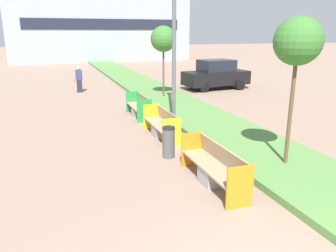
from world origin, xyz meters
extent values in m
cube|color=#568442|center=(3.20, 12.00, 0.09)|extent=(2.80, 120.00, 0.18)
cube|color=#939EAD|center=(4.00, 42.09, 4.04)|extent=(21.78, 7.79, 8.08)
cube|color=#1E2333|center=(4.00, 38.15, 4.44)|extent=(18.29, 0.08, 1.20)
cube|color=#9E9B96|center=(0.90, 4.19, 0.21)|extent=(0.52, 0.60, 0.42)
cube|color=tan|center=(0.90, 4.19, 0.44)|extent=(0.58, 2.39, 0.05)
cube|color=tan|center=(1.17, 4.19, 0.70)|extent=(0.14, 2.29, 0.48)
cube|color=orange|center=(0.90, 2.98, 0.47)|extent=(0.62, 0.04, 0.94)
cube|color=orange|center=(0.90, 5.40, 0.47)|extent=(0.62, 0.04, 0.94)
cube|color=#9E9B96|center=(0.90, 8.11, 0.21)|extent=(0.52, 0.60, 0.42)
cube|color=tan|center=(0.90, 8.11, 0.44)|extent=(0.58, 2.18, 0.05)
cube|color=tan|center=(1.17, 8.11, 0.70)|extent=(0.14, 2.09, 0.48)
cube|color=yellow|center=(0.90, 7.00, 0.47)|extent=(0.62, 0.04, 0.94)
cube|color=yellow|center=(0.90, 9.22, 0.47)|extent=(0.62, 0.04, 0.94)
cube|color=#9E9B96|center=(0.90, 11.17, 0.21)|extent=(0.52, 0.60, 0.42)
cube|color=tan|center=(0.90, 11.17, 0.44)|extent=(0.58, 1.95, 0.05)
cube|color=tan|center=(1.17, 11.17, 0.70)|extent=(0.14, 1.88, 0.48)
cube|color=#238C3D|center=(0.90, 10.17, 0.47)|extent=(0.62, 0.04, 0.94)
cube|color=#238C3D|center=(0.90, 12.16, 0.47)|extent=(0.62, 0.04, 0.94)
cylinder|color=#4C4F51|center=(0.51, 6.20, 0.43)|extent=(0.36, 0.36, 0.87)
cylinder|color=black|center=(0.51, 6.20, 0.89)|extent=(0.38, 0.38, 0.05)
cylinder|color=#56595B|center=(1.55, 8.56, 4.40)|extent=(0.14, 0.14, 8.80)
cylinder|color=brown|center=(3.16, 4.35, 1.50)|extent=(0.10, 0.10, 3.00)
sphere|color=#38702D|center=(3.16, 4.35, 3.33)|extent=(1.18, 1.18, 1.18)
cylinder|color=brown|center=(3.16, 14.39, 1.42)|extent=(0.10, 0.10, 2.83)
sphere|color=#38702D|center=(3.16, 14.39, 3.20)|extent=(1.34, 1.34, 1.34)
cube|color=#232633|center=(-0.94, 18.19, 0.37)|extent=(0.30, 0.22, 0.74)
cube|color=navy|center=(-0.94, 18.19, 1.05)|extent=(0.38, 0.24, 0.60)
sphere|color=tan|center=(-0.94, 18.19, 1.45)|extent=(0.21, 0.21, 0.21)
cube|color=olive|center=(-1.22, 18.19, 0.71)|extent=(0.12, 0.20, 0.18)
cube|color=black|center=(7.44, 16.50, 0.72)|extent=(4.35, 2.14, 0.84)
cube|color=black|center=(7.44, 16.50, 1.50)|extent=(2.23, 1.74, 0.72)
cylinder|color=black|center=(8.70, 15.60, 0.30)|extent=(0.60, 0.20, 0.60)
cylinder|color=black|center=(8.70, 17.40, 0.30)|extent=(0.60, 0.20, 0.60)
cylinder|color=black|center=(6.18, 15.60, 0.30)|extent=(0.60, 0.20, 0.60)
cylinder|color=black|center=(6.18, 17.40, 0.30)|extent=(0.60, 0.20, 0.60)
camera|label=1|loc=(-2.55, -2.27, 3.54)|focal=35.00mm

